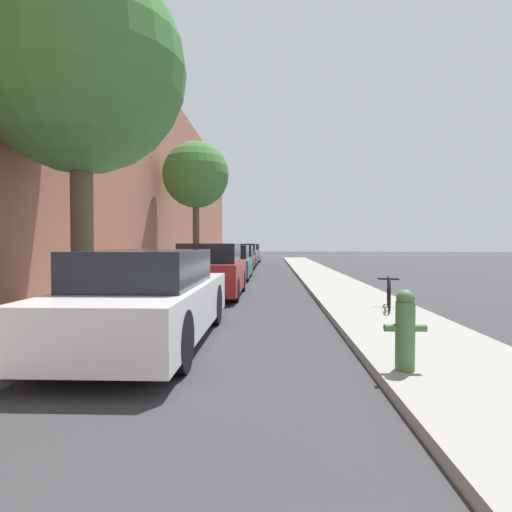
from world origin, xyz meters
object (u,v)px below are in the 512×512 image
at_px(parked_car_red, 211,271).
at_px(fire_hydrant, 405,329).
at_px(street_tree_near, 80,69).
at_px(parked_car_white, 149,298).
at_px(parked_car_teal, 227,263).
at_px(parked_car_grey, 244,255).
at_px(parked_car_champagne, 249,253).
at_px(street_tree_far, 196,175).
at_px(bicycle, 389,292).
at_px(parked_car_maroon, 238,259).

distance_m(parked_car_red, fire_hydrant, 7.82).
xyz_separation_m(street_tree_near, fire_hydrant, (4.79, -3.01, -3.98)).
distance_m(parked_car_white, street_tree_near, 4.43).
bearing_deg(parked_car_teal, parked_car_grey, 89.99).
bearing_deg(parked_car_white, parked_car_champagne, 89.94).
height_order(parked_car_teal, street_tree_near, street_tree_near).
bearing_deg(parked_car_teal, parked_car_red, -88.50).
height_order(parked_car_white, parked_car_grey, parked_car_grey).
bearing_deg(parked_car_grey, street_tree_far, -97.24).
bearing_deg(bicycle, street_tree_near, -153.42).
relative_size(parked_car_maroon, street_tree_near, 0.62).
xyz_separation_m(parked_car_teal, parked_car_grey, (0.00, 10.21, 0.04)).
relative_size(parked_car_maroon, bicycle, 2.55).
relative_size(parked_car_red, parked_car_champagne, 0.91).
relative_size(parked_car_white, street_tree_far, 0.85).
xyz_separation_m(parked_car_maroon, parked_car_champagne, (0.01, 10.81, 0.04)).
height_order(parked_car_maroon, parked_car_champagne, parked_car_champagne).
bearing_deg(bicycle, parked_car_teal, 129.87).
height_order(parked_car_white, parked_car_teal, parked_car_teal).
xyz_separation_m(parked_car_maroon, parked_car_grey, (-0.04, 4.95, 0.05)).
bearing_deg(parked_car_white, parked_car_red, 88.73).
bearing_deg(street_tree_near, street_tree_far, 88.32).
height_order(parked_car_red, fire_hydrant, parked_car_red).
xyz_separation_m(parked_car_teal, street_tree_far, (-1.29, 0.04, 3.57)).
distance_m(parked_car_white, parked_car_champagne, 27.35).
relative_size(parked_car_teal, fire_hydrant, 4.72).
xyz_separation_m(parked_car_red, parked_car_maroon, (-0.11, 10.96, -0.04)).
height_order(parked_car_teal, bicycle, parked_car_teal).
relative_size(parked_car_white, parked_car_maroon, 1.19).
bearing_deg(fire_hydrant, street_tree_far, 109.18).
xyz_separation_m(parked_car_champagne, street_tree_near, (-1.63, -25.95, 3.86)).
distance_m(parked_car_grey, street_tree_near, 20.52).
relative_size(parked_car_red, bicycle, 2.54).
relative_size(street_tree_far, bicycle, 3.56).
bearing_deg(parked_car_maroon, parked_car_champagne, 89.96).
bearing_deg(parked_car_maroon, parked_car_white, -90.06).
relative_size(street_tree_far, fire_hydrant, 6.41).
xyz_separation_m(parked_car_maroon, street_tree_far, (-1.33, -5.22, 3.58)).
distance_m(parked_car_red, bicycle, 4.97).
height_order(parked_car_teal, street_tree_far, street_tree_far).
distance_m(parked_car_teal, parked_car_maroon, 5.26).
bearing_deg(parked_car_champagne, parked_car_white, -90.06).
bearing_deg(parked_car_white, street_tree_near, 138.88).
distance_m(street_tree_near, fire_hydrant, 6.92).
relative_size(parked_car_white, parked_car_teal, 1.16).
bearing_deg(parked_car_champagne, parked_car_red, -89.74).
distance_m(parked_car_teal, parked_car_grey, 10.21).
bearing_deg(parked_car_red, bicycle, -35.16).
relative_size(parked_car_champagne, street_tree_far, 0.78).
distance_m(parked_car_teal, fire_hydrant, 13.29).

